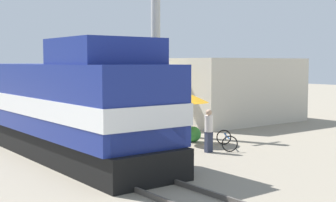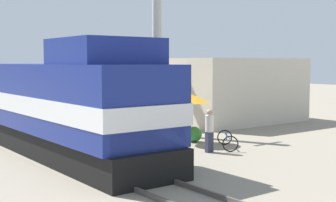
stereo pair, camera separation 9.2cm
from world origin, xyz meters
name	(u,v)px [view 2 (the right image)]	position (x,y,z in m)	size (l,w,h in m)	color
ground_plane	(84,162)	(0.00, 0.00, 0.00)	(120.00, 120.00, 0.00)	gray
rail_near	(66,162)	(-0.72, 0.00, 0.07)	(0.08, 35.89, 0.15)	#4C4742
rail_far	(101,157)	(0.72, 0.00, 0.07)	(0.08, 35.89, 0.15)	#4C4742
locomotive	(57,105)	(0.00, 2.36, 1.94)	(3.21, 14.74, 4.47)	black
utility_pole	(157,52)	(5.99, 3.73, 4.17)	(1.80, 0.47, 8.25)	#B2B2AD
vendor_umbrella	(188,97)	(5.55, 0.73, 2.09)	(2.01, 2.01, 2.32)	#4C4C4C
billboard_sign	(169,84)	(7.69, 4.97, 2.46)	(1.69, 0.12, 3.34)	#595959
shrub_cluster	(194,134)	(6.02, 0.82, 0.36)	(0.72, 0.72, 0.72)	#388C38
person_bystander	(209,129)	(4.91, -1.46, 0.96)	(0.34, 0.34, 1.77)	#2D3347
bicycle	(227,140)	(6.16, -1.23, 0.35)	(1.56, 1.80, 0.67)	black
building_block_distant	(233,90)	(12.84, 5.20, 1.96)	(8.25, 5.30, 3.91)	beige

